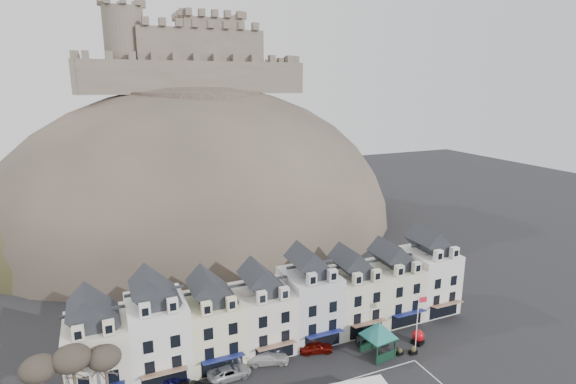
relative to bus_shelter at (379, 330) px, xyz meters
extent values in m
cube|color=silver|center=(-33.12, 8.12, 0.31)|extent=(6.80, 8.00, 8.00)
cube|color=black|center=(-33.12, 8.12, 5.51)|extent=(6.80, 5.76, 2.80)
cube|color=silver|center=(-34.62, 4.52, 5.21)|extent=(1.20, 0.80, 1.60)
cube|color=silver|center=(-31.63, 4.52, 5.21)|extent=(1.20, 0.80, 1.60)
cube|color=white|center=(-26.32, 8.12, 0.91)|extent=(6.80, 8.00, 9.20)
cube|color=black|center=(-26.32, 8.12, 6.71)|extent=(6.80, 5.76, 2.80)
cube|color=white|center=(-27.82, 4.52, 6.41)|extent=(1.20, 0.80, 1.60)
cube|color=white|center=(-24.83, 4.52, 6.41)|extent=(1.20, 0.80, 1.60)
cube|color=black|center=(-26.32, 4.09, -2.39)|extent=(5.10, 0.06, 2.20)
cube|color=maroon|center=(-26.32, 3.42, -1.09)|extent=(5.10, 1.29, 0.43)
cube|color=#EEE8B8|center=(-19.52, 8.12, 0.31)|extent=(6.80, 8.00, 8.00)
cube|color=black|center=(-19.52, 8.12, 5.51)|extent=(6.80, 5.76, 2.80)
cube|color=#EEE8B8|center=(-21.02, 4.52, 5.21)|extent=(1.20, 0.80, 1.60)
cube|color=#EEE8B8|center=(-18.03, 4.52, 5.21)|extent=(1.20, 0.80, 1.60)
cube|color=black|center=(-19.52, 4.09, -2.39)|extent=(5.10, 0.06, 2.20)
cube|color=navy|center=(-19.52, 3.42, -1.09)|extent=(5.10, 1.29, 0.43)
cube|color=silver|center=(-12.72, 8.12, 0.31)|extent=(6.80, 8.00, 8.00)
cube|color=black|center=(-12.72, 8.12, 5.51)|extent=(6.80, 5.76, 2.80)
cube|color=silver|center=(-14.22, 4.52, 5.21)|extent=(1.20, 0.80, 1.60)
cube|color=silver|center=(-11.23, 4.52, 5.21)|extent=(1.20, 0.80, 1.60)
cube|color=black|center=(-12.72, 4.09, -2.39)|extent=(5.10, 0.06, 2.20)
cube|color=maroon|center=(-12.72, 3.42, -1.09)|extent=(5.10, 1.29, 0.43)
cube|color=silver|center=(-5.92, 8.12, 0.91)|extent=(6.80, 8.00, 9.20)
cube|color=black|center=(-5.92, 8.12, 6.71)|extent=(6.80, 5.76, 2.80)
cube|color=silver|center=(-7.42, 4.52, 6.41)|extent=(1.20, 0.80, 1.60)
cube|color=silver|center=(-4.43, 4.52, 6.41)|extent=(1.20, 0.80, 1.60)
cube|color=black|center=(-5.92, 4.09, -2.39)|extent=(5.10, 0.06, 2.20)
cube|color=navy|center=(-5.92, 3.42, -1.09)|extent=(5.10, 1.29, 0.43)
cube|color=beige|center=(0.88, 8.12, 0.31)|extent=(6.80, 8.00, 8.00)
cube|color=black|center=(0.88, 8.12, 5.51)|extent=(6.80, 5.76, 2.80)
cube|color=beige|center=(-0.62, 4.52, 5.21)|extent=(1.20, 0.80, 1.60)
cube|color=beige|center=(2.37, 4.52, 5.21)|extent=(1.20, 0.80, 1.60)
cube|color=black|center=(0.88, 4.09, -2.39)|extent=(5.10, 0.06, 2.20)
cube|color=maroon|center=(0.88, 3.42, -1.09)|extent=(5.10, 1.29, 0.43)
cube|color=beige|center=(7.68, 8.12, 0.31)|extent=(6.80, 8.00, 8.00)
cube|color=black|center=(7.68, 8.12, 5.51)|extent=(6.80, 5.76, 2.80)
cube|color=beige|center=(6.18, 4.52, 5.21)|extent=(1.20, 0.80, 1.60)
cube|color=beige|center=(9.17, 4.52, 5.21)|extent=(1.20, 0.80, 1.60)
cube|color=black|center=(7.68, 4.09, -2.39)|extent=(5.10, 0.06, 2.20)
cube|color=navy|center=(7.68, 3.42, -1.09)|extent=(5.10, 1.29, 0.43)
cube|color=white|center=(14.48, 8.12, 0.91)|extent=(6.80, 8.00, 9.20)
cube|color=black|center=(14.48, 8.12, 6.71)|extent=(6.80, 5.76, 2.80)
cube|color=white|center=(12.98, 4.52, 6.41)|extent=(1.20, 0.80, 1.60)
cube|color=white|center=(15.97, 4.52, 6.41)|extent=(1.20, 0.80, 1.60)
cube|color=black|center=(14.48, 4.09, -2.39)|extent=(5.10, 0.06, 2.20)
cube|color=maroon|center=(14.48, 3.42, -1.09)|extent=(5.10, 1.29, 0.43)
ellipsoid|color=#3B342D|center=(-9.32, 62.12, -3.69)|extent=(96.00, 76.00, 68.00)
ellipsoid|color=#2D381C|center=(-31.32, 56.12, -3.69)|extent=(52.00, 44.00, 42.00)
ellipsoid|color=#3B342D|center=(14.68, 66.12, -3.69)|extent=(56.00, 48.00, 46.00)
ellipsoid|color=#2D381C|center=(-13.32, 48.12, -3.69)|extent=(40.00, 28.00, 28.00)
ellipsoid|color=#3B342D|center=(0.68, 50.12, -3.69)|extent=(36.00, 28.00, 24.00)
cylinder|color=#3B342D|center=(-9.32, 62.12, 27.31)|extent=(30.00, 30.00, 3.00)
cube|color=brown|center=(-9.32, 58.12, 31.81)|extent=(48.00, 2.20, 7.00)
cube|color=brown|center=(-9.32, 78.12, 31.81)|extent=(48.00, 2.20, 7.00)
cube|color=brown|center=(-33.32, 68.12, 31.81)|extent=(2.20, 22.00, 7.00)
cube|color=brown|center=(14.68, 68.12, 31.81)|extent=(2.20, 22.00, 7.00)
cube|color=brown|center=(-7.32, 68.12, 37.31)|extent=(28.00, 18.00, 10.00)
cube|color=brown|center=(-3.32, 70.12, 38.81)|extent=(14.00, 12.00, 13.00)
cylinder|color=brown|center=(-23.32, 64.12, 37.31)|extent=(8.40, 8.40, 18.00)
cylinder|color=silver|center=(-3.32, 70.12, 47.81)|extent=(0.16, 0.16, 5.00)
ellipsoid|color=#383028|center=(-38.32, 2.62, 3.28)|extent=(3.61, 3.61, 2.54)
ellipsoid|color=#383028|center=(-35.32, 2.62, 3.62)|extent=(3.78, 3.78, 2.67)
ellipsoid|color=#383028|center=(-32.32, 2.62, 2.94)|extent=(3.43, 3.43, 2.42)
cube|color=orange|center=(-4.61, -8.01, -1.04)|extent=(0.21, 1.14, 0.27)
cube|color=black|center=(-1.71, 1.33, -2.33)|extent=(0.19, 0.19, 2.72)
cube|color=black|center=(1.33, 1.71, -2.33)|extent=(0.19, 0.19, 2.72)
cube|color=black|center=(-1.33, -1.71, -2.33)|extent=(0.19, 0.19, 2.72)
cube|color=black|center=(1.71, -1.33, -2.33)|extent=(0.19, 0.19, 2.72)
cube|color=black|center=(0.00, 0.00, -0.97)|extent=(4.17, 4.17, 0.14)
cone|color=#16635E|center=(0.00, 0.00, 0.05)|extent=(7.44, 7.44, 2.04)
cube|color=black|center=(6.53, 0.10, -3.43)|extent=(1.73, 1.73, 0.52)
sphere|color=#B40A10|center=(6.53, 0.10, -2.51)|extent=(1.61, 1.61, 1.61)
cylinder|color=silver|center=(4.68, -1.66, 0.43)|extent=(0.12, 0.12, 8.25)
cube|color=red|center=(5.24, -1.74, 3.94)|extent=(1.13, 0.20, 0.72)
cube|color=black|center=(2.68, -1.08, -3.45)|extent=(0.98, 0.52, 0.48)
sphere|color=#2D381C|center=(2.68, -1.08, -3.07)|extent=(0.67, 0.67, 0.67)
cube|color=black|center=(4.36, -1.64, -3.43)|extent=(1.10, 0.60, 0.53)
sphere|color=#2D381C|center=(4.36, -1.64, -3.00)|extent=(0.75, 0.75, 0.75)
imported|color=#0F0E49|center=(-25.32, 4.12, -3.04)|extent=(4.14, 2.92, 1.31)
imported|color=#9EA0A5|center=(-18.92, 3.16, -2.96)|extent=(5.30, 2.69, 1.47)
imported|color=silver|center=(-13.72, 4.12, -2.91)|extent=(5.83, 3.71, 1.57)
imported|color=#550904|center=(-7.06, 3.75, -2.95)|extent=(4.69, 2.84, 1.49)
imported|color=black|center=(0.68, 2.28, -2.99)|extent=(4.52, 2.75, 1.41)
camera|label=1|loc=(-31.06, -42.77, 30.71)|focal=28.00mm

